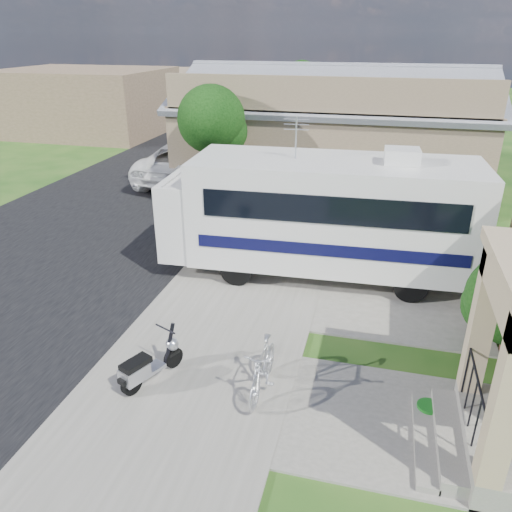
% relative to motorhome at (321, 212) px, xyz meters
% --- Properties ---
extents(ground, '(120.00, 120.00, 0.00)m').
position_rel_motorhome_xyz_m(ground, '(-0.76, -4.57, -1.81)').
color(ground, '#1B4813').
extents(street_slab, '(9.00, 80.00, 0.02)m').
position_rel_motorhome_xyz_m(street_slab, '(-8.26, 5.43, -1.80)').
color(street_slab, black).
rests_on(street_slab, ground).
extents(sidewalk_slab, '(4.00, 80.00, 0.06)m').
position_rel_motorhome_xyz_m(sidewalk_slab, '(-1.76, 5.43, -1.78)').
color(sidewalk_slab, slate).
rests_on(sidewalk_slab, ground).
extents(driveway_slab, '(7.00, 6.00, 0.05)m').
position_rel_motorhome_xyz_m(driveway_slab, '(0.74, -0.07, -1.79)').
color(driveway_slab, slate).
rests_on(driveway_slab, ground).
extents(walk_slab, '(4.00, 3.00, 0.05)m').
position_rel_motorhome_xyz_m(walk_slab, '(2.24, -5.57, -1.79)').
color(walk_slab, slate).
rests_on(walk_slab, ground).
extents(warehouse, '(12.50, 8.40, 5.04)m').
position_rel_motorhome_xyz_m(warehouse, '(-0.76, 9.40, 0.18)').
color(warehouse, '#77634A').
rests_on(warehouse, ground).
extents(distant_bldg_far, '(10.00, 8.00, 4.00)m').
position_rel_motorhome_xyz_m(distant_bldg_far, '(-17.76, 17.43, 0.19)').
color(distant_bldg_far, brown).
rests_on(distant_bldg_far, ground).
extents(distant_bldg_near, '(8.00, 7.00, 3.20)m').
position_rel_motorhome_xyz_m(distant_bldg_near, '(-15.76, 29.43, -0.21)').
color(distant_bldg_near, '#77634A').
rests_on(distant_bldg_near, ground).
extents(street_tree_a, '(2.44, 2.40, 4.58)m').
position_rel_motorhome_xyz_m(street_tree_a, '(-4.46, 4.48, 1.44)').
color(street_tree_a, black).
rests_on(street_tree_a, ground).
extents(street_tree_b, '(2.44, 2.40, 4.73)m').
position_rel_motorhome_xyz_m(street_tree_b, '(-4.46, 14.48, 1.58)').
color(street_tree_b, black).
rests_on(street_tree_b, ground).
extents(street_tree_c, '(2.44, 2.40, 4.42)m').
position_rel_motorhome_xyz_m(street_tree_c, '(-4.46, 23.48, 1.29)').
color(street_tree_c, black).
rests_on(street_tree_c, ground).
extents(motorhome, '(8.35, 3.00, 4.22)m').
position_rel_motorhome_xyz_m(motorhome, '(0.00, 0.00, 0.00)').
color(motorhome, silver).
rests_on(motorhome, ground).
extents(scooter, '(0.83, 1.43, 0.99)m').
position_rel_motorhome_xyz_m(scooter, '(-2.46, -5.63, -1.37)').
color(scooter, black).
rests_on(scooter, ground).
extents(bicycle, '(0.53, 1.74, 1.04)m').
position_rel_motorhome_xyz_m(bicycle, '(-0.30, -5.33, -1.30)').
color(bicycle, '#B3B4BC').
rests_on(bicycle, ground).
extents(pickup_truck, '(3.38, 6.68, 1.81)m').
position_rel_motorhome_xyz_m(pickup_truck, '(-6.87, 8.11, -0.91)').
color(pickup_truck, white).
rests_on(pickup_truck, ground).
extents(van, '(3.59, 6.90, 1.91)m').
position_rel_motorhome_xyz_m(van, '(-7.53, 14.92, -0.86)').
color(van, white).
rests_on(van, ground).
extents(garden_hose, '(0.40, 0.40, 0.18)m').
position_rel_motorhome_xyz_m(garden_hose, '(2.68, -5.16, -1.72)').
color(garden_hose, '#125D16').
rests_on(garden_hose, ground).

